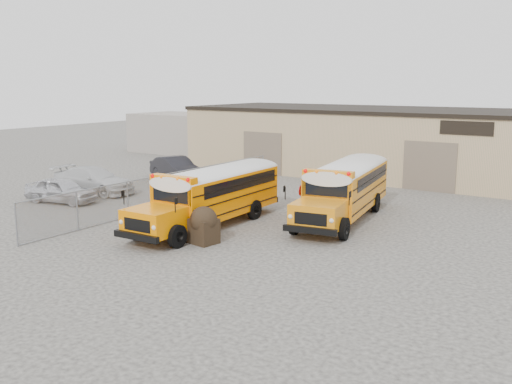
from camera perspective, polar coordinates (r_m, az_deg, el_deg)
The scene contains 10 objects.
ground at distance 24.58m, azimuth -2.89°, elevation -4.40°, with size 120.00×120.00×0.00m, color #312F2D.
warehouse at distance 41.69m, azimuth 13.78°, elevation 4.94°, with size 30.20×10.20×4.67m.
chainlink_fence at distance 30.37m, azimuth -8.62°, elevation 0.20°, with size 0.07×18.07×1.81m.
distant_building_left at distance 54.88m, azimuth -7.65°, elevation 5.91°, with size 8.00×6.00×3.60m, color gray.
school_bus_left at distance 30.80m, azimuth 1.81°, elevation 1.71°, with size 2.84×9.28×2.70m.
school_bus_right at distance 33.23m, azimuth 11.54°, elevation 2.22°, with size 3.78×9.65×2.75m.
tarp_bundle at distance 23.33m, azimuth -5.26°, elevation -3.26°, with size 1.15×1.13×1.54m.
car_silver at distance 32.91m, azimuth -18.90°, elevation 0.19°, with size 1.65×4.10×1.40m, color silver.
car_white at distance 35.16m, azimuth -15.93°, elevation 1.14°, with size 2.16×5.31×1.54m, color silver.
car_dark at distance 38.61m, azimuth -8.00°, elevation 2.32°, with size 1.68×4.81×1.58m, color black.
Camera 1 is at (14.21, -18.98, 6.48)m, focal length 40.00 mm.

